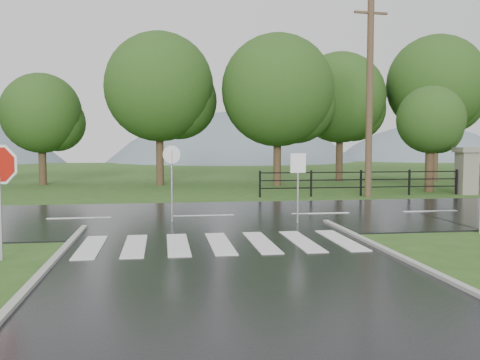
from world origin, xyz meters
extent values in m
plane|color=#2A4F1A|center=(0.00, 0.00, 0.00)|extent=(120.00, 120.00, 0.00)
cube|color=black|center=(0.00, 10.00, 0.00)|extent=(90.00, 8.00, 0.04)
cube|color=silver|center=(-3.00, 5.00, 0.06)|extent=(0.50, 2.80, 0.02)
cube|color=silver|center=(-2.00, 5.00, 0.06)|extent=(0.50, 2.80, 0.02)
cube|color=silver|center=(-1.00, 5.00, 0.06)|extent=(0.50, 2.80, 0.02)
cube|color=silver|center=(0.00, 5.00, 0.06)|extent=(0.50, 2.80, 0.02)
cube|color=silver|center=(1.00, 5.00, 0.06)|extent=(0.50, 2.80, 0.02)
cube|color=silver|center=(2.00, 5.00, 0.06)|extent=(0.50, 2.80, 0.02)
cube|color=silver|center=(3.00, 5.00, 0.06)|extent=(0.50, 2.80, 0.02)
cube|color=gray|center=(13.00, 16.00, 1.00)|extent=(0.80, 0.80, 2.00)
cube|color=#6B6659|center=(13.00, 16.00, 2.12)|extent=(1.00, 1.00, 0.24)
cube|color=black|center=(7.75, 16.00, 0.40)|extent=(9.50, 0.05, 0.05)
cube|color=black|center=(7.75, 16.00, 0.75)|extent=(9.50, 0.05, 0.05)
cube|color=black|center=(7.75, 16.00, 1.10)|extent=(9.50, 0.05, 0.05)
cube|color=black|center=(3.00, 16.00, 0.60)|extent=(0.08, 0.08, 1.20)
cube|color=black|center=(12.50, 16.00, 0.60)|extent=(0.08, 0.08, 1.20)
sphere|color=slate|center=(8.00, 65.00, -17.28)|extent=(48.00, 48.00, 48.00)
sphere|color=slate|center=(36.00, 65.00, -12.96)|extent=(36.00, 36.00, 36.00)
cube|color=#939399|center=(-4.71, 4.11, 0.96)|extent=(0.06, 0.06, 1.91)
cube|color=#939399|center=(2.67, 7.96, 1.01)|extent=(0.04, 0.04, 2.01)
cube|color=white|center=(2.67, 7.94, 1.85)|extent=(0.48, 0.05, 0.58)
cylinder|color=#939399|center=(-1.06, 8.74, 1.10)|extent=(0.07, 0.07, 2.21)
cylinder|color=white|center=(-1.06, 8.72, 2.10)|extent=(0.53, 0.19, 0.55)
cylinder|color=#473523|center=(7.90, 15.50, 4.45)|extent=(0.30, 0.30, 8.91)
cube|color=brown|center=(7.90, 15.50, 8.21)|extent=(1.59, 0.23, 0.10)
cylinder|color=#3D2B1C|center=(11.91, 17.50, 1.50)|extent=(0.49, 0.49, 3.01)
sphere|color=#1F4014|center=(11.91, 17.50, 3.61)|extent=(3.36, 3.36, 3.36)
camera|label=1|loc=(-1.35, -7.56, 2.46)|focal=40.00mm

